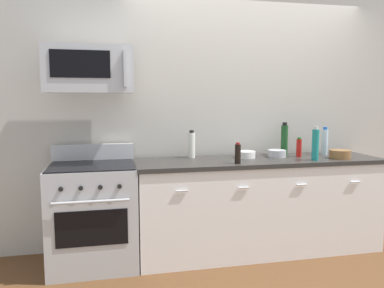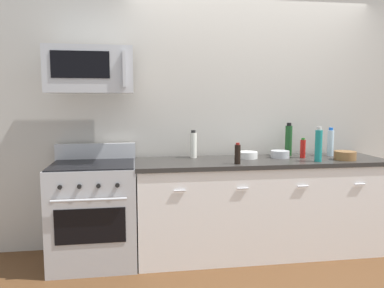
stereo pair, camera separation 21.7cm
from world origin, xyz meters
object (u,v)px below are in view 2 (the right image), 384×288
at_px(bottle_hot_sauce_red, 303,148).
at_px(bottle_sparkling_teal, 319,145).
at_px(microwave, 91,70).
at_px(bottle_wine_green, 289,140).
at_px(bowl_wooden_salad, 345,155).
at_px(bowl_white_ceramic, 248,155).
at_px(bottle_soy_sauce_dark, 238,154).
at_px(bottle_vinegar_white, 193,145).
at_px(bottle_water_clear, 330,143).
at_px(bowl_steel_prep, 280,154).
at_px(range_oven, 94,212).

bearing_deg(bottle_hot_sauce_red, bottle_sparkling_teal, -79.75).
relative_size(microwave, bottle_wine_green, 2.20).
height_order(bowl_wooden_salad, bowl_white_ceramic, bowl_wooden_salad).
distance_m(bowl_wooden_salad, bowl_white_ceramic, 0.92).
bearing_deg(microwave, bowl_wooden_salad, -4.38).
relative_size(microwave, bottle_soy_sauce_dark, 3.91).
relative_size(bottle_vinegar_white, bowl_wooden_salad, 1.35).
bearing_deg(bottle_water_clear, bottle_soy_sauce_dark, -162.78).
relative_size(bowl_steel_prep, bowl_white_ceramic, 0.95).
xyz_separation_m(bottle_soy_sauce_dark, bottle_sparkling_teal, (0.78, 0.02, 0.06)).
distance_m(bottle_soy_sauce_dark, bottle_hot_sauce_red, 0.78).
bearing_deg(bowl_white_ceramic, bowl_wooden_salad, -14.56).
relative_size(range_oven, bowl_steel_prep, 5.87).
distance_m(bottle_hot_sauce_red, bowl_white_ceramic, 0.55).
height_order(bottle_vinegar_white, bowl_wooden_salad, bottle_vinegar_white).
bearing_deg(microwave, bottle_sparkling_teal, -6.54).
relative_size(range_oven, microwave, 1.44).
xyz_separation_m(microwave, bottle_wine_green, (1.94, 0.17, -0.67)).
bearing_deg(bottle_water_clear, bottle_sparkling_teal, -132.93).
relative_size(bottle_soy_sauce_dark, bottle_hot_sauce_red, 0.97).
bearing_deg(bowl_steel_prep, range_oven, -177.42).
relative_size(bottle_vinegar_white, bowl_white_ceramic, 1.43).
relative_size(bottle_soy_sauce_dark, bottle_wine_green, 0.56).
height_order(microwave, bottle_sparkling_teal, microwave).
distance_m(bottle_wine_green, bottle_hot_sauce_red, 0.20).
distance_m(bottle_soy_sauce_dark, bowl_steel_prep, 0.59).
bearing_deg(bottle_vinegar_white, bottle_water_clear, -3.52).
relative_size(range_oven, bottle_wine_green, 3.16).
xyz_separation_m(bottle_vinegar_white, bottle_hot_sauce_red, (1.07, -0.16, -0.04)).
distance_m(bottle_wine_green, bowl_wooden_salad, 0.56).
bearing_deg(bottle_vinegar_white, bottle_sparkling_teal, -19.73).
xyz_separation_m(bottle_sparkling_teal, bottle_hot_sauce_red, (-0.04, 0.23, -0.06)).
bearing_deg(bowl_white_ceramic, microwave, -178.02).
distance_m(microwave, bottle_wine_green, 2.06).
bearing_deg(bowl_steel_prep, bottle_vinegar_white, 171.51).
relative_size(bottle_water_clear, bowl_white_ceramic, 1.51).
bearing_deg(bowl_white_ceramic, bottle_sparkling_teal, -25.94).
xyz_separation_m(microwave, bottle_sparkling_teal, (2.06, -0.24, -0.68)).
xyz_separation_m(range_oven, bottle_hot_sauce_red, (2.02, 0.04, 0.54)).
relative_size(bottle_soy_sauce_dark, bottle_vinegar_white, 0.70).
height_order(bottle_sparkling_teal, bottle_vinegar_white, bottle_sparkling_teal).
bearing_deg(bottle_hot_sauce_red, bowl_steel_prep, 170.40).
bearing_deg(bottle_soy_sauce_dark, bottle_hot_sauce_red, 19.01).
distance_m(bottle_soy_sauce_dark, bottle_wine_green, 0.78).
height_order(bottle_wine_green, bowl_wooden_salad, bottle_wine_green).
bearing_deg(bottle_sparkling_teal, bottle_water_clear, 47.07).
xyz_separation_m(bottle_wine_green, bowl_white_ceramic, (-0.47, -0.11, -0.13)).
distance_m(range_oven, microwave, 1.28).
height_order(bottle_sparkling_teal, bottle_water_clear, bottle_sparkling_teal).
bearing_deg(bottle_water_clear, bowl_white_ceramic, -178.32).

